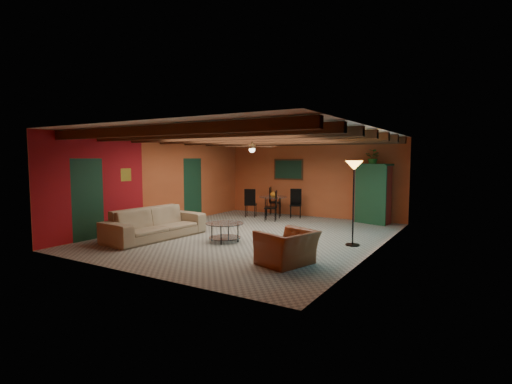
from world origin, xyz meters
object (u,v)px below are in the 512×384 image
Objects in this scene: vase at (273,186)px; sofa at (156,223)px; armchair at (287,248)px; coffee_table at (225,232)px; armoire at (372,194)px; floor_lamp at (353,203)px; potted_plant at (373,158)px; dining_table at (273,203)px.

sofa is at bearing -100.79° from vase.
sofa is 12.71× the size of vase.
armchair is 1.09× the size of coffee_table.
sofa is 1.87m from coffee_table.
coffee_table is 5.31m from armoire.
sofa is 4.04m from armchair.
sofa is 4.81m from vase.
armchair reaches higher than coffee_table.
potted_plant is at bearing 97.37° from floor_lamp.
dining_table is 0.61m from vase.
vase is (0.00, 0.00, 0.61)m from dining_table.
coffee_table is (-2.24, 1.06, -0.09)m from armchair.
coffee_table is 0.48× the size of dining_table.
coffee_table is 5.58m from potted_plant.
sofa is at bearing -111.67° from armoire.
armoire is at bearing 10.48° from vase.
floor_lamp reaches higher than sofa.
armoire is (3.26, 0.60, 0.41)m from dining_table.
dining_table is at bearing -131.24° from armchair.
armoire is 0.91× the size of floor_lamp.
armoire is 1.16m from potted_plant.
armchair is at bearing -25.28° from coffee_table.
sofa is at bearing -79.33° from armchair.
coffee_table is at bearing -100.27° from armoire.
armchair is 4.87× the size of vase.
armoire is at bearing -163.79° from armchair.
floor_lamp is at bearing 23.43° from coffee_table.
sofa is 5.28× the size of potted_plant.
floor_lamp reaches higher than armchair.
dining_table is 3.34m from armoire.
coffee_table is (1.78, 0.57, -0.15)m from sofa.
vase is at bearing 0.00° from dining_table.
vase reaches higher than coffee_table.
coffee_table is at bearing -156.57° from floor_lamp.
sofa is at bearing -128.19° from potted_plant.
sofa is 4.97m from floor_lamp.
vase is (-3.26, -0.60, -0.97)m from potted_plant.
dining_table reaches higher than armchair.
armoire is (0.14, 5.76, 0.58)m from armchair.
armchair is 6.08m from vase.
potted_plant is (-0.45, 3.48, 1.07)m from floor_lamp.
armoire is at bearing 0.00° from potted_plant.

